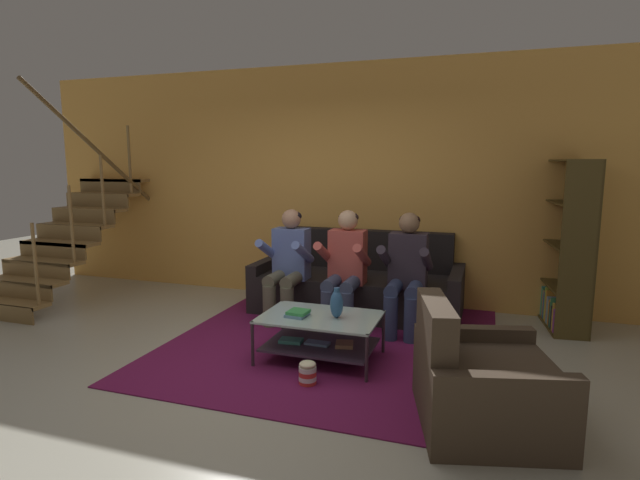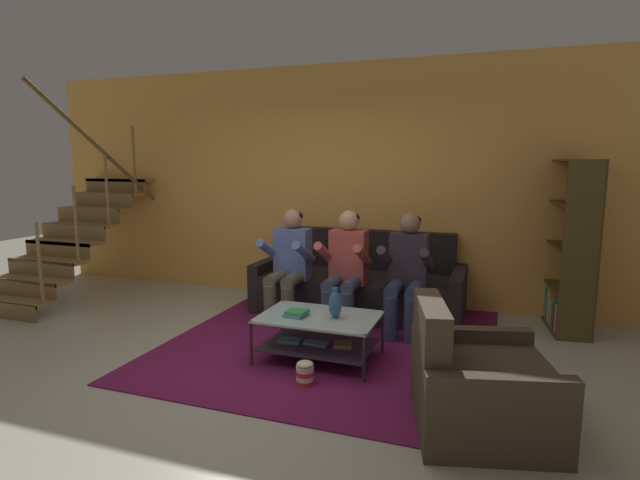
{
  "view_description": "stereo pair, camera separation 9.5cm",
  "coord_description": "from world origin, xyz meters",
  "px_view_note": "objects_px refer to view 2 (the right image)",
  "views": [
    {
      "loc": [
        1.81,
        -3.53,
        1.72
      ],
      "look_at": [
        0.31,
        0.93,
        0.98
      ],
      "focal_mm": 28.0,
      "sensor_mm": 36.0,
      "label": 1
    },
    {
      "loc": [
        1.9,
        -3.5,
        1.72
      ],
      "look_at": [
        0.31,
        0.93,
        0.98
      ],
      "focal_mm": 28.0,
      "sensor_mm": 36.0,
      "label": 2
    }
  ],
  "objects_px": {
    "person_seated_middle": "(346,264)",
    "couch": "(360,286)",
    "person_seated_left": "(289,261)",
    "popcorn_tub": "(305,373)",
    "book_stack": "(296,313)",
    "armchair": "(477,387)",
    "vase": "(335,304)",
    "coffee_table": "(319,331)",
    "person_seated_right": "(407,269)",
    "bookshelf": "(571,271)"
  },
  "relations": [
    {
      "from": "coffee_table",
      "to": "bookshelf",
      "type": "height_order",
      "value": "bookshelf"
    },
    {
      "from": "person_seated_middle",
      "to": "vase",
      "type": "xyz_separation_m",
      "value": [
        0.2,
        -0.96,
        -0.14
      ]
    },
    {
      "from": "person_seated_left",
      "to": "person_seated_middle",
      "type": "height_order",
      "value": "person_seated_middle"
    },
    {
      "from": "person_seated_left",
      "to": "book_stack",
      "type": "distance_m",
      "value": 1.17
    },
    {
      "from": "coffee_table",
      "to": "couch",
      "type": "bearing_deg",
      "value": 91.84
    },
    {
      "from": "person_seated_right",
      "to": "vase",
      "type": "relative_size",
      "value": 4.59
    },
    {
      "from": "bookshelf",
      "to": "person_seated_middle",
      "type": "bearing_deg",
      "value": -161.11
    },
    {
      "from": "couch",
      "to": "book_stack",
      "type": "bearing_deg",
      "value": -94.7
    },
    {
      "from": "person_seated_middle",
      "to": "vase",
      "type": "height_order",
      "value": "person_seated_middle"
    },
    {
      "from": "coffee_table",
      "to": "armchair",
      "type": "distance_m",
      "value": 1.52
    },
    {
      "from": "couch",
      "to": "armchair",
      "type": "distance_m",
      "value": 2.63
    },
    {
      "from": "book_stack",
      "to": "armchair",
      "type": "bearing_deg",
      "value": -22.34
    },
    {
      "from": "person_seated_middle",
      "to": "coffee_table",
      "type": "distance_m",
      "value": 1.04
    },
    {
      "from": "person_seated_middle",
      "to": "coffee_table",
      "type": "xyz_separation_m",
      "value": [
        0.05,
        -0.96,
        -0.4
      ]
    },
    {
      "from": "couch",
      "to": "coffee_table",
      "type": "xyz_separation_m",
      "value": [
        0.05,
        -1.53,
        -0.03
      ]
    },
    {
      "from": "person_seated_middle",
      "to": "couch",
      "type": "bearing_deg",
      "value": 90.0
    },
    {
      "from": "popcorn_tub",
      "to": "coffee_table",
      "type": "bearing_deg",
      "value": 97.52
    },
    {
      "from": "person_seated_left",
      "to": "person_seated_right",
      "type": "height_order",
      "value": "person_seated_right"
    },
    {
      "from": "vase",
      "to": "couch",
      "type": "bearing_deg",
      "value": 97.43
    },
    {
      "from": "couch",
      "to": "popcorn_tub",
      "type": "relative_size",
      "value": 12.27
    },
    {
      "from": "book_stack",
      "to": "armchair",
      "type": "height_order",
      "value": "armchair"
    },
    {
      "from": "person_seated_right",
      "to": "armchair",
      "type": "height_order",
      "value": "person_seated_right"
    },
    {
      "from": "vase",
      "to": "bookshelf",
      "type": "bearing_deg",
      "value": 40.45
    },
    {
      "from": "person_seated_left",
      "to": "popcorn_tub",
      "type": "xyz_separation_m",
      "value": [
        0.76,
        -1.46,
        -0.57
      ]
    },
    {
      "from": "couch",
      "to": "person_seated_right",
      "type": "relative_size",
      "value": 1.92
    },
    {
      "from": "armchair",
      "to": "person_seated_right",
      "type": "bearing_deg",
      "value": 114.57
    },
    {
      "from": "vase",
      "to": "armchair",
      "type": "xyz_separation_m",
      "value": [
        1.2,
        -0.7,
        -0.25
      ]
    },
    {
      "from": "person_seated_left",
      "to": "coffee_table",
      "type": "distance_m",
      "value": 1.25
    },
    {
      "from": "person_seated_middle",
      "to": "armchair",
      "type": "bearing_deg",
      "value": -49.84
    },
    {
      "from": "person_seated_middle",
      "to": "book_stack",
      "type": "bearing_deg",
      "value": -97.29
    },
    {
      "from": "book_stack",
      "to": "popcorn_tub",
      "type": "relative_size",
      "value": 1.02
    },
    {
      "from": "vase",
      "to": "coffee_table",
      "type": "bearing_deg",
      "value": 179.37
    },
    {
      "from": "person_seated_middle",
      "to": "armchair",
      "type": "distance_m",
      "value": 2.2
    },
    {
      "from": "person_seated_left",
      "to": "book_stack",
      "type": "xyz_separation_m",
      "value": [
        0.51,
        -1.03,
        -0.24
      ]
    },
    {
      "from": "person_seated_left",
      "to": "vase",
      "type": "height_order",
      "value": "person_seated_left"
    },
    {
      "from": "couch",
      "to": "armchair",
      "type": "xyz_separation_m",
      "value": [
        1.4,
        -2.23,
        -0.02
      ]
    },
    {
      "from": "person_seated_right",
      "to": "book_stack",
      "type": "xyz_separation_m",
      "value": [
        -0.77,
        -1.03,
        -0.24
      ]
    },
    {
      "from": "vase",
      "to": "armchair",
      "type": "bearing_deg",
      "value": -30.24
    },
    {
      "from": "couch",
      "to": "popcorn_tub",
      "type": "height_order",
      "value": "couch"
    },
    {
      "from": "coffee_table",
      "to": "popcorn_tub",
      "type": "xyz_separation_m",
      "value": [
        0.07,
        -0.5,
        -0.17
      ]
    },
    {
      "from": "person_seated_middle",
      "to": "person_seated_left",
      "type": "bearing_deg",
      "value": -179.93
    },
    {
      "from": "person_seated_right",
      "to": "armchair",
      "type": "xyz_separation_m",
      "value": [
        0.76,
        -1.66,
        -0.39
      ]
    },
    {
      "from": "person_seated_left",
      "to": "couch",
      "type": "bearing_deg",
      "value": 41.75
    },
    {
      "from": "bookshelf",
      "to": "armchair",
      "type": "height_order",
      "value": "bookshelf"
    },
    {
      "from": "person_seated_left",
      "to": "coffee_table",
      "type": "bearing_deg",
      "value": -54.15
    },
    {
      "from": "couch",
      "to": "coffee_table",
      "type": "distance_m",
      "value": 1.53
    },
    {
      "from": "person_seated_right",
      "to": "coffee_table",
      "type": "distance_m",
      "value": 1.2
    },
    {
      "from": "person_seated_right",
      "to": "popcorn_tub",
      "type": "relative_size",
      "value": 6.37
    },
    {
      "from": "person_seated_left",
      "to": "book_stack",
      "type": "bearing_deg",
      "value": -63.61
    },
    {
      "from": "person_seated_left",
      "to": "popcorn_tub",
      "type": "distance_m",
      "value": 1.74
    }
  ]
}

